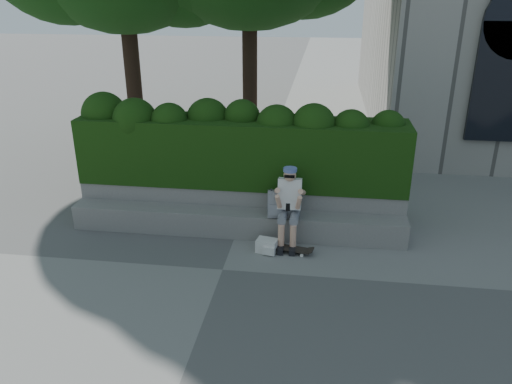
# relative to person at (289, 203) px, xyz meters

# --- Properties ---
(ground) EXTENTS (80.00, 80.00, 0.00)m
(ground) POSITION_rel_person_xyz_m (-0.96, -1.07, -0.75)
(ground) COLOR slate
(ground) RESTS_ON ground
(bench_ledge) EXTENTS (6.00, 0.45, 0.45)m
(bench_ledge) POSITION_rel_person_xyz_m (-0.96, 0.18, -0.53)
(bench_ledge) COLOR gray
(bench_ledge) RESTS_ON ground
(planter_wall) EXTENTS (6.00, 0.50, 0.75)m
(planter_wall) POSITION_rel_person_xyz_m (-0.96, 0.66, -0.38)
(planter_wall) COLOR gray
(planter_wall) RESTS_ON ground
(hedge) EXTENTS (6.00, 1.00, 1.20)m
(hedge) POSITION_rel_person_xyz_m (-0.96, 0.88, 0.60)
(hedge) COLOR black
(hedge) RESTS_ON planter_wall
(person) EXTENTS (0.40, 0.76, 1.38)m
(person) POSITION_rel_person_xyz_m (0.00, 0.00, 0.00)
(person) COLOR slate
(person) RESTS_ON ground
(skateboard) EXTENTS (0.82, 0.35, 0.08)m
(skateboard) POSITION_rel_person_xyz_m (0.01, -0.35, -0.68)
(skateboard) COLOR black
(skateboard) RESTS_ON ground
(backpack_plaid) EXTENTS (0.34, 0.20, 0.47)m
(backpack_plaid) POSITION_rel_person_xyz_m (-0.22, 0.08, -0.07)
(backpack_plaid) COLOR #A0A1A5
(backpack_plaid) RESTS_ON bench_ledge
(backpack_ground) EXTENTS (0.38, 0.30, 0.22)m
(backpack_ground) POSITION_rel_person_xyz_m (-0.33, -0.38, -0.64)
(backpack_ground) COLOR silver
(backpack_ground) RESTS_ON ground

